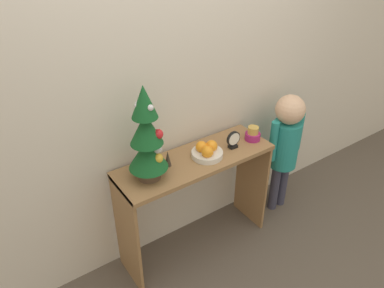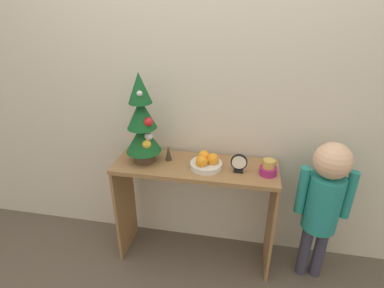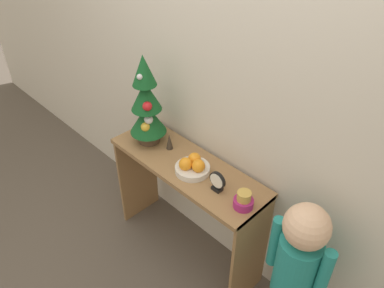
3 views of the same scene
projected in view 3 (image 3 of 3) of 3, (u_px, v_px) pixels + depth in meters
name	position (u px, v px, depth m)	size (l,w,h in m)	color
ground_plane	(169.00, 262.00, 2.65)	(12.00, 12.00, 0.00)	brown
back_wall	(214.00, 84.00, 2.14)	(7.00, 0.05, 2.50)	beige
console_table	(187.00, 187.00, 2.40)	(1.09, 0.36, 0.79)	olive
mini_tree	(146.00, 104.00, 2.31)	(0.24, 0.24, 0.60)	#4C3828
fruit_bowl	(193.00, 166.00, 2.20)	(0.21, 0.21, 0.10)	silver
singing_bowl	(244.00, 201.00, 1.97)	(0.11, 0.11, 0.10)	#9E2366
desk_clock	(217.00, 182.00, 2.06)	(0.10, 0.04, 0.12)	black
figurine	(169.00, 142.00, 2.38)	(0.04, 0.04, 0.11)	#382D23
child_figure	(297.00, 262.00, 1.86)	(0.34, 0.22, 1.03)	#38384C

